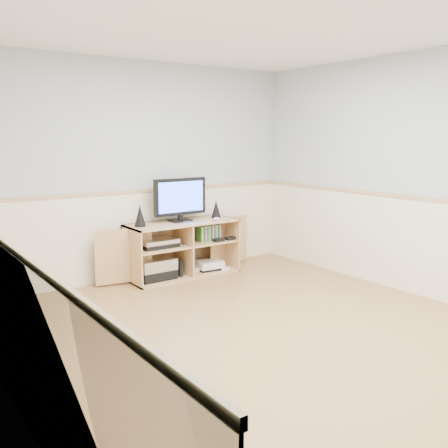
{
  "coord_description": "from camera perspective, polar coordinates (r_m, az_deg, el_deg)",
  "views": [
    {
      "loc": [
        -2.6,
        -3.04,
        1.64
      ],
      "look_at": [
        0.43,
        1.2,
        0.73
      ],
      "focal_mm": 40.0,
      "sensor_mm": 36.0,
      "label": 1
    }
  ],
  "objects": [
    {
      "name": "game_consoles",
      "position": [
        6.2,
        -1.87,
        -4.76
      ],
      "size": [
        0.45,
        0.3,
        0.11
      ],
      "color": "white",
      "rests_on": "media_cabinet"
    },
    {
      "name": "wall_outlet",
      "position": [
        6.46,
        -1.16,
        0.66
      ],
      "size": [
        0.12,
        0.03,
        0.12
      ],
      "primitive_type": "cube",
      "color": "white",
      "rests_on": "wall_back"
    },
    {
      "name": "speaker_right",
      "position": [
        6.17,
        -0.91,
        1.73
      ],
      "size": [
        0.12,
        0.12,
        0.22
      ],
      "primitive_type": "cone",
      "color": "black",
      "rests_on": "media_cabinet"
    },
    {
      "name": "mouse",
      "position": [
        5.99,
        -0.87,
        0.59
      ],
      "size": [
        0.1,
        0.07,
        0.04
      ],
      "primitive_type": "ellipsoid",
      "rotation": [
        0.0,
        0.0,
        0.04
      ],
      "color": "white",
      "rests_on": "media_cabinet"
    },
    {
      "name": "media_cabinet",
      "position": [
        6.02,
        -4.99,
        -2.68
      ],
      "size": [
        2.1,
        0.5,
        0.65
      ],
      "color": "tan",
      "rests_on": "floor"
    },
    {
      "name": "room",
      "position": [
        4.08,
        3.29,
        3.92
      ],
      "size": [
        4.04,
        4.54,
        2.54
      ],
      "color": "tan",
      "rests_on": "ground"
    },
    {
      "name": "monitor",
      "position": [
        5.91,
        -5.03,
        2.97
      ],
      "size": [
        0.68,
        0.18,
        0.51
      ],
      "color": "black",
      "rests_on": "media_cabinet"
    },
    {
      "name": "speaker_left",
      "position": [
        5.65,
        -9.58,
        0.92
      ],
      "size": [
        0.13,
        0.13,
        0.24
      ],
      "primitive_type": "cone",
      "color": "black",
      "rests_on": "media_cabinet"
    },
    {
      "name": "av_components",
      "position": [
        5.82,
        -7.72,
        -4.31
      ],
      "size": [
        0.51,
        0.32,
        0.47
      ],
      "color": "black",
      "rests_on": "media_cabinet"
    },
    {
      "name": "game_cases",
      "position": [
        6.1,
        -1.77,
        -0.99
      ],
      "size": [
        0.3,
        0.13,
        0.19
      ],
      "primitive_type": "cube",
      "color": "#3F8C3F",
      "rests_on": "media_cabinet"
    },
    {
      "name": "keyboard",
      "position": [
        5.84,
        -3.16,
        0.21
      ],
      "size": [
        0.32,
        0.18,
        0.01
      ],
      "primitive_type": "cube",
      "rotation": [
        0.0,
        0.0,
        -0.23
      ],
      "color": "white",
      "rests_on": "media_cabinet"
    }
  ]
}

